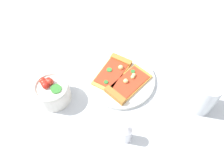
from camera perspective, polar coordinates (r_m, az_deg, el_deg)
The scene contains 8 objects.
ground_plane at distance 0.80m, azimuth 2.53°, elevation 3.68°, with size 2.40×2.40×0.00m, color silver.
plate at distance 0.76m, azimuth 2.05°, elevation 1.26°, with size 0.23×0.23×0.01m, color silver.
pizza_slice_near at distance 0.77m, azimuth 0.41°, elevation 3.43°, with size 0.15×0.16×0.02m.
pizza_slice_far at distance 0.73m, azimuth 3.67°, elevation -0.26°, with size 0.17×0.15×0.02m.
salad_bowl at distance 0.72m, azimuth -14.66°, elevation -1.80°, with size 0.11×0.11×0.08m.
soda_glass at distance 0.72m, azimuth 22.10°, elevation -3.04°, with size 0.07×0.07×0.11m.
paper_napkin at distance 0.90m, azimuth -10.20°, elevation 10.92°, with size 0.10×0.11×0.00m, color silver.
pepper_shaker at distance 0.64m, azimuth 3.72°, elevation -12.26°, with size 0.03×0.03×0.07m.
Camera 1 is at (-0.10, -0.48, 0.62)m, focal length 36.57 mm.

